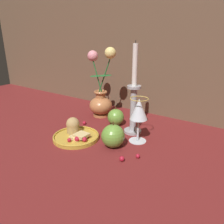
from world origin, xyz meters
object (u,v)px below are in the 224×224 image
object	(u,v)px
wine_glass	(139,111)
apple_beside_vase	(113,136)
plate_with_pastries	(75,133)
candlestick	(134,102)
apple_near_glass	(116,117)
vase	(101,97)

from	to	relation	value
wine_glass	apple_beside_vase	bearing A→B (deg)	-120.58
plate_with_pastries	candlestick	world-z (taller)	candlestick
candlestick	apple_beside_vase	distance (m)	0.17
apple_beside_vase	apple_near_glass	size ratio (longest dim) A/B	1.13
plate_with_pastries	apple_near_glass	size ratio (longest dim) A/B	2.08
wine_glass	apple_near_glass	xyz separation A→B (m)	(-0.15, 0.08, -0.08)
vase	plate_with_pastries	xyz separation A→B (m)	(0.06, -0.25, -0.08)
apple_near_glass	apple_beside_vase	bearing A→B (deg)	-59.30
wine_glass	apple_near_glass	distance (m)	0.19
vase	plate_with_pastries	world-z (taller)	vase
apple_near_glass	wine_glass	bearing A→B (deg)	-28.50
plate_with_pastries	apple_beside_vase	bearing A→B (deg)	8.37
wine_glass	vase	bearing A→B (deg)	153.48
wine_glass	candlestick	world-z (taller)	candlestick
candlestick	apple_near_glass	bearing A→B (deg)	166.10
candlestick	apple_beside_vase	world-z (taller)	candlestick
apple_beside_vase	apple_near_glass	world-z (taller)	apple_beside_vase
plate_with_pastries	wine_glass	xyz separation A→B (m)	(0.21, 0.11, 0.10)
wine_glass	apple_near_glass	world-z (taller)	wine_glass
apple_beside_vase	plate_with_pastries	bearing A→B (deg)	-171.63
wine_glass	candlestick	size ratio (longest dim) A/B	0.47
apple_near_glass	candlestick	bearing A→B (deg)	-13.90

